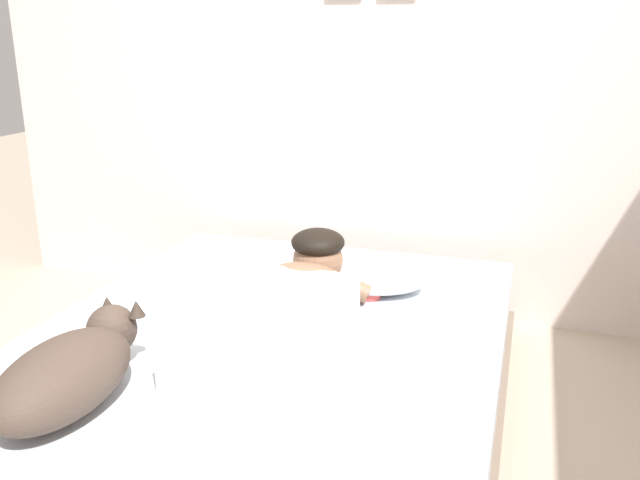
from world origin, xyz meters
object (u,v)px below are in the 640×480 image
pillow (360,275)px  person_lying (284,307)px  bed (265,382)px  dog (71,371)px  coffee_cup (370,288)px  cell_phone (255,312)px

pillow → person_lying: size_ratio=0.57×
bed → dog: (-0.32, -0.56, 0.28)m
dog → coffee_cup: size_ratio=4.60×
coffee_cup → person_lying: bearing=-114.6°
pillow → dog: dog is taller
person_lying → coffee_cup: (0.19, 0.42, -0.07)m
person_lying → coffee_cup: person_lying is taller
bed → pillow: 0.59m
pillow → coffee_cup: 0.11m
bed → coffee_cup: size_ratio=16.36×
dog → coffee_cup: dog is taller
pillow → coffee_cup: bearing=-55.7°
bed → dog: size_ratio=3.56×
pillow → cell_phone: bearing=-130.4°
person_lying → dog: bearing=-124.7°
pillow → person_lying: person_lying is taller
coffee_cup → cell_phone: 0.45m
bed → dog: dog is taller
pillow → coffee_cup: (0.06, -0.09, -0.02)m
bed → cell_phone: cell_phone is taller
bed → person_lying: 0.29m
person_lying → cell_phone: bearing=138.1°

